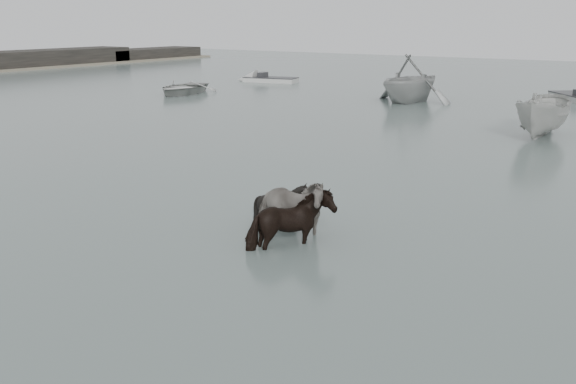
# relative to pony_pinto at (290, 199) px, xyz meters

# --- Properties ---
(ground) EXTENTS (140.00, 140.00, 0.00)m
(ground) POSITION_rel_pony_pinto_xyz_m (-0.52, -0.67, -0.85)
(ground) COLOR #4E5D58
(ground) RESTS_ON ground
(pony_pinto) EXTENTS (2.05, 1.00, 1.70)m
(pony_pinto) POSITION_rel_pony_pinto_xyz_m (0.00, 0.00, 0.00)
(pony_pinto) COLOR black
(pony_pinto) RESTS_ON ground
(pony_dark) EXTENTS (1.53, 1.74, 1.64)m
(pony_dark) POSITION_rel_pony_pinto_xyz_m (0.56, -0.75, -0.03)
(pony_dark) COLOR black
(pony_dark) RESTS_ON ground
(pony_black) EXTENTS (1.40, 1.31, 1.30)m
(pony_black) POSITION_rel_pony_pinto_xyz_m (-0.74, 0.80, -0.20)
(pony_black) COLOR black
(pony_black) RESTS_ON ground
(rowboat_lead) EXTENTS (4.62, 5.62, 1.02)m
(rowboat_lead) POSITION_rel_pony_pinto_xyz_m (-21.85, 19.70, -0.34)
(rowboat_lead) COLOR #AFB0AB
(rowboat_lead) RESTS_ON ground
(rowboat_trail) EXTENTS (5.66, 6.29, 2.96)m
(rowboat_trail) POSITION_rel_pony_pinto_xyz_m (-7.58, 24.17, 0.63)
(rowboat_trail) COLOR #9A9C99
(rowboat_trail) RESTS_ON ground
(boat_small) EXTENTS (1.96, 4.98, 1.91)m
(boat_small) POSITION_rel_pony_pinto_xyz_m (1.80, 16.48, 0.10)
(boat_small) COLOR #ABABA6
(boat_small) RESTS_ON ground
(skiff_outer) EXTENTS (5.95, 2.82, 0.75)m
(skiff_outer) POSITION_rel_pony_pinto_xyz_m (-21.63, 29.48, -0.47)
(skiff_outer) COLOR #B9B8B3
(skiff_outer) RESTS_ON ground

